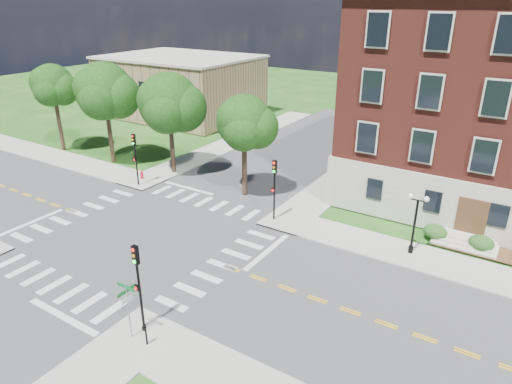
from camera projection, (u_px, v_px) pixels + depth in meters
The scene contains 19 objects.
ground at pixel (142, 236), 33.01m from camera, with size 160.00×160.00×0.00m, color #184914.
road_ew at pixel (142, 236), 33.01m from camera, with size 90.00×12.00×0.01m, color #3D3D3F.
road_ns at pixel (142, 236), 33.01m from camera, with size 12.00×90.00×0.01m, color #3D3D3F.
sidewalk_ne at pixel (414, 208), 37.33m from camera, with size 34.00×34.00×0.12m.
sidewalk_nw at pixel (143, 147), 52.50m from camera, with size 34.00×34.00×0.12m.
crosswalk_east at pixel (222, 265), 29.46m from camera, with size 2.20×10.20×0.02m, color silver, non-canonical shape.
stop_bar_east at pixel (267, 252), 31.00m from camera, with size 0.40×5.50×0.00m, color silver.
secondary_building at pixel (181, 86), 65.46m from camera, with size 20.40×15.40×8.30m.
tree_a at pixel (53, 85), 48.82m from camera, with size 4.42×4.42×9.42m.
tree_b at pixel (105, 91), 44.88m from camera, with size 5.68×5.68×10.17m.
tree_c at pixel (169, 103), 42.30m from camera, with size 5.67×5.67×9.65m.
tree_d at pixel (244, 122), 37.44m from camera, with size 4.53×4.53×8.68m.
traffic_signal_se at pixel (138, 277), 22.61m from camera, with size 0.33×0.36×4.80m.
traffic_signal_ne at pixel (274, 182), 34.12m from camera, with size 0.33×0.36×4.80m.
traffic_signal_nw at pixel (135, 153), 40.61m from camera, with size 0.38×0.45×4.80m.
twin_lamp_west at pixel (415, 221), 29.76m from camera, with size 1.36×0.36×4.23m.
street_sign_pole at pixel (127, 301), 22.23m from camera, with size 1.10×1.10×3.10m.
push_button_post at pixel (146, 334), 22.29m from camera, with size 0.14×0.21×1.20m.
fire_hydrant at pixel (142, 175), 43.12m from camera, with size 0.35×0.35×0.75m.
Camera 1 is at (22.60, -20.10, 15.94)m, focal length 32.00 mm.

